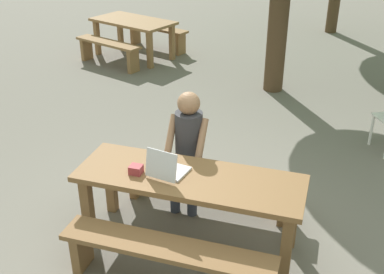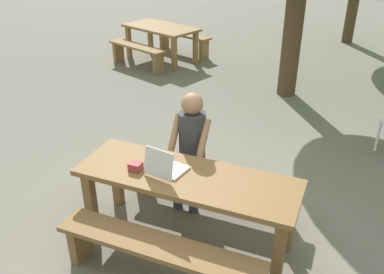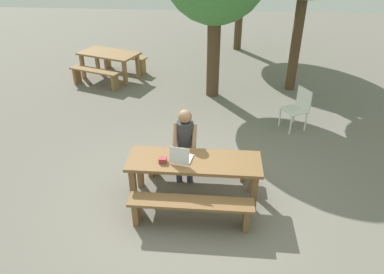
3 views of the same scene
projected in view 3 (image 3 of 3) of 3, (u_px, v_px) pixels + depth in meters
ground_plane at (194, 197)px, 5.70m from camera, size 30.00×30.00×0.00m
picnic_table_front at (194, 166)px, 5.40m from camera, size 2.00×0.67×0.72m
bench_near at (191, 207)px, 5.03m from camera, size 1.77×0.30×0.42m
bench_far at (197, 160)px, 6.05m from camera, size 1.77×0.30×0.42m
laptop at (181, 157)px, 5.28m from camera, size 0.34×0.35×0.27m
small_pouch at (163, 160)px, 5.27m from camera, size 0.11×0.10×0.08m
person_seated at (185, 140)px, 5.83m from camera, size 0.38×0.39×1.25m
plastic_chair at (298, 108)px, 7.47m from camera, size 0.59×0.59×0.88m
picnic_table_mid at (109, 57)px, 9.95m from camera, size 1.80×1.34×0.74m
bench_mid_south at (95, 74)px, 9.55m from camera, size 1.47×0.77×0.47m
bench_mid_north at (124, 59)px, 10.63m from camera, size 1.47×0.77×0.47m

